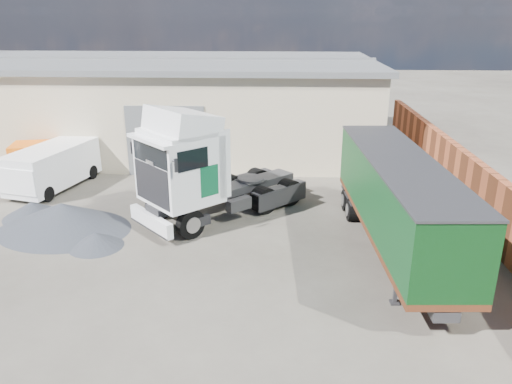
{
  "coord_description": "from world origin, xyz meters",
  "views": [
    {
      "loc": [
        3.71,
        -14.35,
        8.0
      ],
      "look_at": [
        2.9,
        3.0,
        1.69
      ],
      "focal_mm": 35.0,
      "sensor_mm": 36.0,
      "label": 1
    }
  ],
  "objects_px": {
    "tractor_unit": "(200,173)",
    "box_trailer": "(397,196)",
    "orange_skip": "(44,164)",
    "panel_van": "(50,168)"
  },
  "relations": [
    {
      "from": "box_trailer",
      "to": "orange_skip",
      "type": "height_order",
      "value": "box_trailer"
    },
    {
      "from": "tractor_unit",
      "to": "panel_van",
      "type": "distance_m",
      "value": 8.46
    },
    {
      "from": "box_trailer",
      "to": "panel_van",
      "type": "relative_size",
      "value": 1.98
    },
    {
      "from": "panel_van",
      "to": "orange_skip",
      "type": "height_order",
      "value": "panel_van"
    },
    {
      "from": "panel_van",
      "to": "orange_skip",
      "type": "distance_m",
      "value": 1.69
    },
    {
      "from": "tractor_unit",
      "to": "box_trailer",
      "type": "distance_m",
      "value": 7.56
    },
    {
      "from": "tractor_unit",
      "to": "box_trailer",
      "type": "relative_size",
      "value": 0.66
    },
    {
      "from": "orange_skip",
      "to": "box_trailer",
      "type": "bearing_deg",
      "value": -36.41
    },
    {
      "from": "box_trailer",
      "to": "panel_van",
      "type": "height_order",
      "value": "box_trailer"
    },
    {
      "from": "box_trailer",
      "to": "orange_skip",
      "type": "relative_size",
      "value": 3.14
    }
  ]
}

